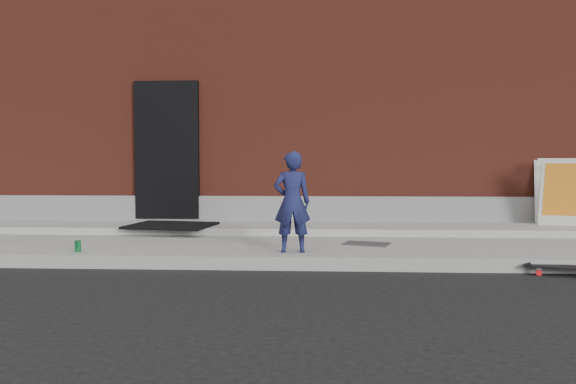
# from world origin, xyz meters

# --- Properties ---
(ground) EXTENTS (80.00, 80.00, 0.00)m
(ground) POSITION_xyz_m (0.00, 0.00, 0.00)
(ground) COLOR black
(ground) RESTS_ON ground
(sidewalk) EXTENTS (20.00, 3.00, 0.15)m
(sidewalk) POSITION_xyz_m (0.00, 1.50, 0.07)
(sidewalk) COLOR gray
(sidewalk) RESTS_ON ground
(apron) EXTENTS (20.00, 1.20, 0.10)m
(apron) POSITION_xyz_m (0.00, 2.40, 0.20)
(apron) COLOR gray
(apron) RESTS_ON sidewalk
(building) EXTENTS (20.00, 8.10, 5.00)m
(building) POSITION_xyz_m (-0.00, 6.99, 2.50)
(building) COLOR maroon
(building) RESTS_ON ground
(child) EXTENTS (0.46, 0.33, 1.18)m
(child) POSITION_xyz_m (-0.43, 0.37, 0.74)
(child) COLOR #191C47
(child) RESTS_ON sidewalk
(skateboard) EXTENTS (0.92, 0.48, 0.10)m
(skateboard) POSITION_xyz_m (2.53, -0.12, 0.08)
(skateboard) COLOR red
(skateboard) RESTS_ON ground
(pizza_sign) EXTENTS (0.74, 0.83, 1.01)m
(pizza_sign) POSITION_xyz_m (3.53, 2.58, 0.76)
(pizza_sign) COLOR silver
(pizza_sign) RESTS_ON apron
(soda_can) EXTENTS (0.08, 0.08, 0.13)m
(soda_can) POSITION_xyz_m (-2.94, 0.25, 0.22)
(soda_can) COLOR #1C8C46
(soda_can) RESTS_ON sidewalk
(doormat) EXTENTS (1.32, 1.13, 0.03)m
(doormat) POSITION_xyz_m (-2.30, 2.03, 0.27)
(doormat) COLOR black
(doormat) RESTS_ON apron
(utility_plate) EXTENTS (0.65, 0.52, 0.02)m
(utility_plate) POSITION_xyz_m (0.49, 1.03, 0.16)
(utility_plate) COLOR #515256
(utility_plate) RESTS_ON sidewalk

